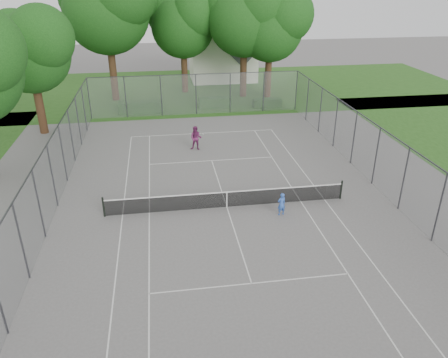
{
  "coord_description": "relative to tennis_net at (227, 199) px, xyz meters",
  "views": [
    {
      "loc": [
        -3.25,
        -20.19,
        11.47
      ],
      "look_at": [
        0.0,
        1.0,
        1.2
      ],
      "focal_mm": 35.0,
      "sensor_mm": 36.0,
      "label": 1
    }
  ],
  "objects": [
    {
      "name": "tree_far_midright",
      "position": [
        5.32,
        22.34,
        7.35
      ],
      "size": [
        7.96,
        7.27,
        11.44
      ],
      "color": "#362113",
      "rests_on": "ground"
    },
    {
      "name": "perimeter_fence",
      "position": [
        0.0,
        0.0,
        1.3
      ],
      "size": [
        18.08,
        34.08,
        3.52
      ],
      "color": "#38383D",
      "rests_on": "ground"
    },
    {
      "name": "ground",
      "position": [
        0.0,
        0.0,
        -0.51
      ],
      "size": [
        120.0,
        120.0,
        0.0
      ],
      "primitive_type": "plane",
      "color": "#5F5D5B",
      "rests_on": "ground"
    },
    {
      "name": "tree_far_right",
      "position": [
        7.65,
        21.6,
        6.58
      ],
      "size": [
        7.18,
        6.55,
        10.32
      ],
      "color": "#362113",
      "rests_on": "ground"
    },
    {
      "name": "tennis_net",
      "position": [
        0.0,
        0.0,
        0.0
      ],
      "size": [
        12.87,
        0.1,
        1.1
      ],
      "color": "black",
      "rests_on": "ground"
    },
    {
      "name": "woman_player",
      "position": [
        -0.83,
        8.55,
        0.35
      ],
      "size": [
        0.99,
        0.87,
        1.72
      ],
      "primitive_type": "imported",
      "rotation": [
        0.0,
        0.0,
        -0.31
      ],
      "color": "#6C2454",
      "rests_on": "ground"
    },
    {
      "name": "hedge_mid",
      "position": [
        1.89,
        18.83,
        -0.04
      ],
      "size": [
        2.99,
        0.86,
        0.94
      ],
      "primitive_type": "cube",
      "color": "#1C4215",
      "rests_on": "ground"
    },
    {
      "name": "grass_far",
      "position": [
        0.0,
        26.0,
        -0.51
      ],
      "size": [
        60.0,
        20.0,
        0.0
      ],
      "primitive_type": "cube",
      "color": "#224D16",
      "rests_on": "ground"
    },
    {
      "name": "tree_far_left",
      "position": [
        -7.25,
        22.85,
        8.31
      ],
      "size": [
        8.93,
        8.15,
        12.83
      ],
      "color": "#362113",
      "rests_on": "ground"
    },
    {
      "name": "tree_side_back",
      "position": [
        -12.14,
        13.84,
        6.03
      ],
      "size": [
        6.63,
        6.05,
        9.52
      ],
      "color": "#362113",
      "rests_on": "ground"
    },
    {
      "name": "girl_player",
      "position": [
        2.66,
        -1.2,
        0.11
      ],
      "size": [
        0.51,
        0.39,
        1.24
      ],
      "primitive_type": "imported",
      "rotation": [
        0.0,
        0.0,
        3.37
      ],
      "color": "blue",
      "rests_on": "ground"
    },
    {
      "name": "house",
      "position": [
        4.32,
        30.23,
        3.11
      ],
      "size": [
        7.23,
        5.61,
        9.0
      ],
      "color": "white",
      "rests_on": "ground"
    },
    {
      "name": "court_markings",
      "position": [
        0.0,
        0.0,
        -0.5
      ],
      "size": [
        11.03,
        23.83,
        0.01
      ],
      "color": "silver",
      "rests_on": "ground"
    },
    {
      "name": "hedge_right",
      "position": [
        6.68,
        18.21,
        -0.12
      ],
      "size": [
        2.61,
        0.96,
        0.78
      ],
      "primitive_type": "cube",
      "color": "#1C4215",
      "rests_on": "ground"
    },
    {
      "name": "tree_far_midleft",
      "position": [
        -0.33,
        24.9,
        6.53
      ],
      "size": [
        7.13,
        6.51,
        10.25
      ],
      "color": "#362113",
      "rests_on": "ground"
    },
    {
      "name": "hedge_left",
      "position": [
        -4.84,
        18.27,
        -0.02
      ],
      "size": [
        3.92,
        1.18,
        0.98
      ],
      "primitive_type": "cube",
      "color": "#1C4215",
      "rests_on": "ground"
    }
  ]
}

